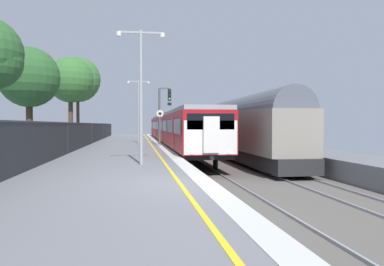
% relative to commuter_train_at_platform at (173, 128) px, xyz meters
% --- Properties ---
extents(ground, '(17.40, 110.00, 1.21)m').
position_rel_commuter_train_at_platform_xyz_m(ground, '(0.54, -27.89, -1.88)').
color(ground, slate).
extents(commuter_train_at_platform, '(2.83, 40.71, 3.81)m').
position_rel_commuter_train_at_platform_xyz_m(commuter_train_at_platform, '(0.00, 0.00, 0.00)').
color(commuter_train_at_platform, maroon).
rests_on(commuter_train_at_platform, ground).
extents(freight_train_adjacent_track, '(2.60, 39.29, 4.57)m').
position_rel_commuter_train_at_platform_xyz_m(freight_train_adjacent_track, '(4.00, -2.13, 0.22)').
color(freight_train_adjacent_track, '#232326').
rests_on(freight_train_adjacent_track, ground).
extents(signal_gantry, '(1.10, 0.24, 4.76)m').
position_rel_commuter_train_at_platform_xyz_m(signal_gantry, '(-1.46, -6.65, 1.72)').
color(signal_gantry, '#47474C').
rests_on(signal_gantry, ground).
extents(speed_limit_sign, '(0.59, 0.08, 2.82)m').
position_rel_commuter_train_at_platform_xyz_m(speed_limit_sign, '(-1.85, -9.10, 0.53)').
color(speed_limit_sign, '#59595B').
rests_on(speed_limit_sign, ground).
extents(platform_lamp_mid, '(2.00, 0.20, 5.60)m').
position_rel_commuter_train_at_platform_xyz_m(platform_lamp_mid, '(-3.46, -22.58, 2.04)').
color(platform_lamp_mid, '#93999E').
rests_on(platform_lamp_mid, ground).
extents(platform_lamp_far, '(2.00, 0.20, 5.68)m').
position_rel_commuter_train_at_platform_xyz_m(platform_lamp_far, '(-3.46, -3.82, 2.08)').
color(platform_lamp_far, '#93999E').
rests_on(platform_lamp_far, ground).
extents(background_tree_left, '(4.08, 4.08, 7.72)m').
position_rel_commuter_train_at_platform_xyz_m(background_tree_left, '(-9.45, -3.09, 4.31)').
color(background_tree_left, '#473323').
rests_on(background_tree_left, ground).
extents(background_tree_centre, '(3.73, 3.73, 6.47)m').
position_rel_commuter_train_at_platform_xyz_m(background_tree_centre, '(-10.17, -13.70, 3.23)').
color(background_tree_centre, '#473323').
rests_on(background_tree_centre, ground).
extents(background_tree_back, '(4.63, 4.63, 8.62)m').
position_rel_commuter_train_at_platform_xyz_m(background_tree_back, '(-9.81, 2.01, 4.85)').
color(background_tree_back, '#473323').
rests_on(background_tree_back, ground).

